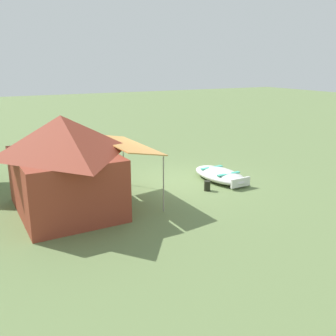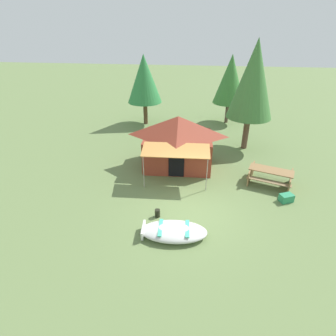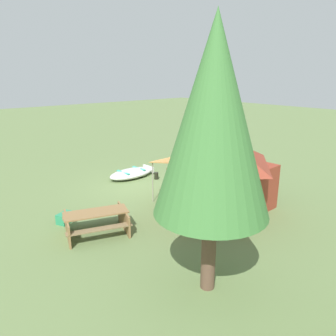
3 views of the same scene
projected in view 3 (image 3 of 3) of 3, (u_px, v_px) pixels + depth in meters
ground_plane at (142, 187)px, 14.47m from camera, size 80.00×80.00×0.00m
beached_rowboat at (131, 173)px, 15.84m from camera, size 2.46×1.35×0.40m
canvas_cabin_tent at (224, 174)px, 11.72m from camera, size 3.73×3.91×2.70m
picnic_table at (96, 220)px, 10.18m from camera, size 2.33×2.00×0.74m
cooler_box at (65, 218)px, 11.02m from camera, size 0.65×0.56×0.34m
fuel_can at (156, 176)px, 15.57m from camera, size 0.23×0.23×0.33m
pine_tree_back_right at (214, 119)px, 6.61m from camera, size 2.54×2.54×6.12m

